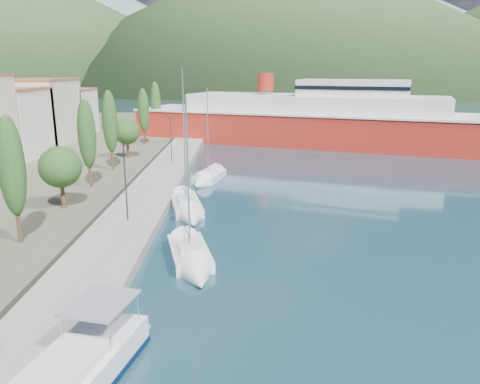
{
  "coord_description": "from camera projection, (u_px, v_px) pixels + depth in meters",
  "views": [
    {
      "loc": [
        0.13,
        -20.09,
        12.54
      ],
      "look_at": [
        0.0,
        14.0,
        3.5
      ],
      "focal_mm": 35.0,
      "sensor_mm": 36.0,
      "label": 1
    }
  ],
  "objects": [
    {
      "name": "ground",
      "position": [
        241.0,
        112.0,
        138.63
      ],
      "size": [
        1400.0,
        1400.0,
        0.0
      ],
      "primitive_type": "plane",
      "color": "#1A3A48"
    },
    {
      "name": "lamp_posts",
      "position": [
        126.0,
        179.0,
        36.95
      ],
      "size": [
        0.15,
        48.08,
        6.06
      ],
      "color": "#2D2D33",
      "rests_on": "quay"
    },
    {
      "name": "hills_near",
      "position": [
        365.0,
        20.0,
        369.72
      ],
      "size": [
        1010.0,
        520.0,
        115.0
      ],
      "color": "#314B27",
      "rests_on": "ground"
    },
    {
      "name": "sailboat_near",
      "position": [
        194.0,
        265.0,
        29.96
      ],
      "size": [
        4.37,
        8.58,
        11.83
      ],
      "color": "silver",
      "rests_on": "ground"
    },
    {
      "name": "quay",
      "position": [
        152.0,
        191.0,
        47.7
      ],
      "size": [
        5.0,
        88.0,
        0.8
      ],
      "primitive_type": "cube",
      "color": "gray",
      "rests_on": "ground"
    },
    {
      "name": "ferry",
      "position": [
        315.0,
        122.0,
        79.03
      ],
      "size": [
        62.91,
        34.06,
        12.36
      ],
      "color": "#A92319",
      "rests_on": "ground"
    },
    {
      "name": "tree_row",
      "position": [
        103.0,
        134.0,
        52.11
      ],
      "size": [
        3.59,
        64.73,
        9.56
      ],
      "color": "#47301E",
      "rests_on": "land_strip"
    },
    {
      "name": "sailboat_mid",
      "position": [
        189.0,
        212.0,
        41.0
      ],
      "size": [
        4.55,
        9.76,
        13.58
      ],
      "color": "silver",
      "rests_on": "ground"
    },
    {
      "name": "hills_far",
      "position": [
        350.0,
        16.0,
        600.34
      ],
      "size": [
        1480.0,
        900.0,
        180.0
      ],
      "color": "slate",
      "rests_on": "ground"
    },
    {
      "name": "sailboat_far",
      "position": [
        204.0,
        180.0,
        52.69
      ],
      "size": [
        4.27,
        8.1,
        11.37
      ],
      "color": "silver",
      "rests_on": "ground"
    }
  ]
}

